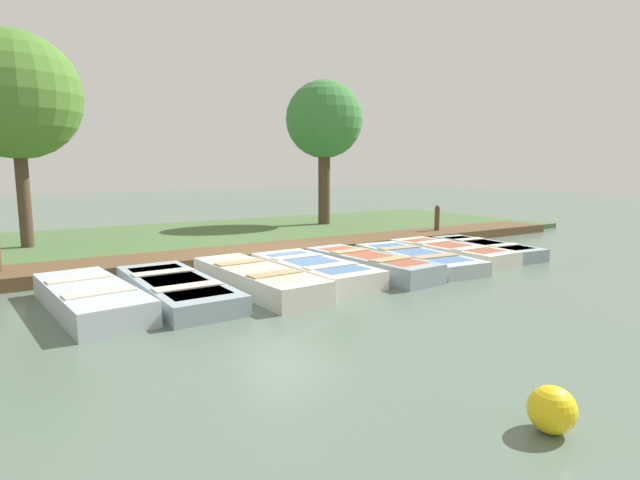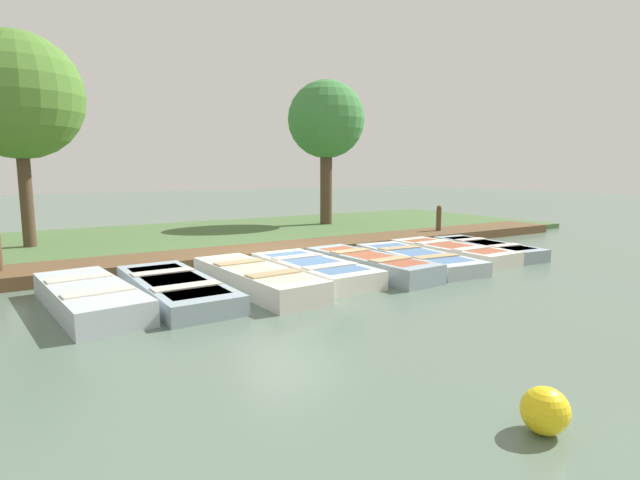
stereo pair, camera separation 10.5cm
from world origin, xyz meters
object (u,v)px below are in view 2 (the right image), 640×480
at_px(rowboat_2, 256,278).
at_px(mooring_post_far, 439,222).
at_px(rowboat_3, 313,269).
at_px(park_tree_far_left, 18,97).
at_px(rowboat_4, 370,264).
at_px(rowboat_6, 452,251).
at_px(buoy, 545,411).
at_px(rowboat_1, 175,288).
at_px(rowboat_0, 89,297).
at_px(rowboat_5, 417,258).
at_px(park_tree_left, 326,121).
at_px(rowboat_7, 487,248).

xyz_separation_m(rowboat_2, mooring_post_far, (-3.02, 7.76, 0.33)).
relative_size(rowboat_3, park_tree_far_left, 0.56).
distance_m(rowboat_4, rowboat_6, 2.87).
height_order(rowboat_3, buoy, buoy).
bearing_deg(buoy, park_tree_far_left, -165.71).
relative_size(rowboat_1, buoy, 8.77).
height_order(rowboat_0, mooring_post_far, mooring_post_far).
bearing_deg(rowboat_1, rowboat_3, 88.00).
distance_m(rowboat_3, mooring_post_far, 6.98).
bearing_deg(rowboat_5, rowboat_4, -80.10).
xyz_separation_m(rowboat_0, mooring_post_far, (-2.82, 10.55, 0.33)).
bearing_deg(park_tree_left, park_tree_far_left, -87.51).
bearing_deg(rowboat_5, rowboat_0, -85.78).
distance_m(rowboat_5, park_tree_left, 8.34).
relative_size(rowboat_0, park_tree_far_left, 0.58).
bearing_deg(park_tree_left, rowboat_2, -40.70).
xyz_separation_m(rowboat_0, rowboat_4, (0.20, 5.45, 0.00)).
bearing_deg(rowboat_1, rowboat_4, 85.27).
bearing_deg(rowboat_4, rowboat_1, -97.35).
bearing_deg(buoy, rowboat_1, -167.73).
height_order(rowboat_0, rowboat_3, rowboat_0).
xyz_separation_m(rowboat_3, rowboat_6, (-0.13, 4.12, -0.02)).
bearing_deg(buoy, rowboat_0, -156.18).
relative_size(rowboat_1, rowboat_4, 1.06).
xyz_separation_m(mooring_post_far, park_tree_left, (-4.24, -1.51, 3.38)).
distance_m(rowboat_0, rowboat_6, 8.30).
bearing_deg(mooring_post_far, rowboat_7, -20.48).
xyz_separation_m(rowboat_3, park_tree_far_left, (-6.64, -4.72, 3.84)).
xyz_separation_m(rowboat_4, rowboat_6, (-0.34, 2.85, -0.03)).
xyz_separation_m(rowboat_0, rowboat_6, (-0.14, 8.29, -0.03)).
xyz_separation_m(rowboat_1, park_tree_left, (-7.02, 7.68, 3.75)).
relative_size(rowboat_2, rowboat_6, 1.07).
bearing_deg(park_tree_far_left, park_tree_left, 92.49).
bearing_deg(mooring_post_far, rowboat_6, -40.03).
bearing_deg(rowboat_0, rowboat_4, 82.04).
relative_size(rowboat_4, rowboat_6, 1.03).
bearing_deg(rowboat_2, rowboat_7, 88.68).
bearing_deg(rowboat_5, rowboat_7, 97.92).
bearing_deg(rowboat_7, rowboat_4, -80.99).
bearing_deg(rowboat_1, rowboat_5, 87.55).
distance_m(rowboat_1, rowboat_3, 2.81).
relative_size(rowboat_2, rowboat_4, 1.04).
bearing_deg(rowboat_7, rowboat_6, -88.11).
distance_m(rowboat_4, rowboat_7, 4.08).
bearing_deg(rowboat_0, park_tree_far_left, 178.92).
bearing_deg(rowboat_5, rowboat_3, -86.86).
distance_m(buoy, park_tree_far_left, 13.73).
xyz_separation_m(rowboat_3, rowboat_4, (0.21, 1.27, 0.02)).
bearing_deg(park_tree_left, buoy, -25.65).
xyz_separation_m(rowboat_6, rowboat_7, (0.07, 1.23, -0.01)).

